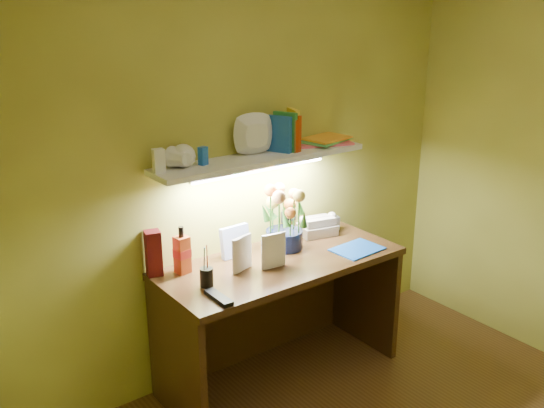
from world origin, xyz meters
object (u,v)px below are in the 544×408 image
at_px(flower_bouquet, 284,217).
at_px(desk_clock, 333,223).
at_px(desk, 281,319).
at_px(whisky_bottle, 182,250).
at_px(telephone, 317,224).

xyz_separation_m(flower_bouquet, desk_clock, (0.43, 0.05, -0.15)).
distance_m(desk, desk_clock, 0.72).
relative_size(desk_clock, whisky_bottle, 0.32).
bearing_deg(whisky_bottle, desk_clock, 0.02).
bearing_deg(desk, telephone, 23.27).
distance_m(flower_bouquet, whisky_bottle, 0.65).
height_order(flower_bouquet, telephone, flower_bouquet).
bearing_deg(telephone, desk_clock, 14.48).
xyz_separation_m(desk_clock, whisky_bottle, (-1.07, -0.00, 0.09)).
height_order(desk_clock, whisky_bottle, whisky_bottle).
distance_m(desk, flower_bouquet, 0.59).
relative_size(desk, flower_bouquet, 3.70).
relative_size(desk, whisky_bottle, 5.39).
xyz_separation_m(desk, flower_bouquet, (0.12, 0.13, 0.56)).
distance_m(desk, telephone, 0.64).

